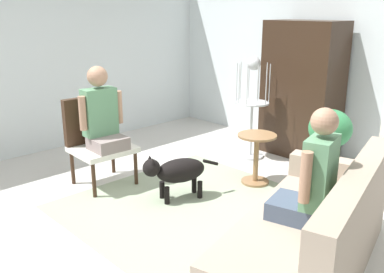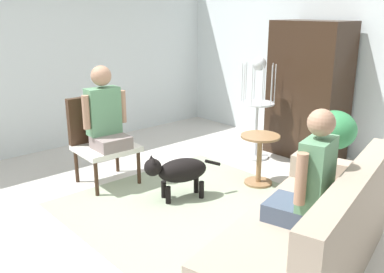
{
  "view_description": "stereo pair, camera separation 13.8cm",
  "coord_description": "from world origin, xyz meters",
  "px_view_note": "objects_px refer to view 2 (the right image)",
  "views": [
    {
      "loc": [
        2.79,
        -2.73,
        1.98
      ],
      "look_at": [
        0.09,
        -0.13,
        0.84
      ],
      "focal_mm": 39.85,
      "sensor_mm": 36.0,
      "label": 1
    },
    {
      "loc": [
        2.89,
        -2.62,
        1.98
      ],
      "look_at": [
        0.09,
        -0.13,
        0.84
      ],
      "focal_mm": 39.85,
      "sensor_mm": 36.0,
      "label": 2
    }
  ],
  "objects_px": {
    "person_on_couch": "(309,179)",
    "person_on_armchair": "(105,113)",
    "round_end_table": "(259,156)",
    "dog": "(178,171)",
    "armchair": "(100,134)",
    "bird_cage_stand": "(257,103)",
    "potted_plant": "(333,140)",
    "armoire_cabinet": "(308,91)",
    "couch": "(311,236)"
  },
  "relations": [
    {
      "from": "round_end_table",
      "to": "person_on_couch",
      "type": "bearing_deg",
      "value": -38.88
    },
    {
      "from": "armchair",
      "to": "bird_cage_stand",
      "type": "relative_size",
      "value": 0.73
    },
    {
      "from": "bird_cage_stand",
      "to": "person_on_couch",
      "type": "bearing_deg",
      "value": -41.93
    },
    {
      "from": "person_on_couch",
      "to": "armoire_cabinet",
      "type": "xyz_separation_m",
      "value": [
        -1.59,
        2.36,
        0.13
      ]
    },
    {
      "from": "couch",
      "to": "armchair",
      "type": "xyz_separation_m",
      "value": [
        -2.71,
        -0.24,
        0.26
      ]
    },
    {
      "from": "armchair",
      "to": "round_end_table",
      "type": "distance_m",
      "value": 1.86
    },
    {
      "from": "person_on_couch",
      "to": "armoire_cabinet",
      "type": "distance_m",
      "value": 2.85
    },
    {
      "from": "dog",
      "to": "bird_cage_stand",
      "type": "distance_m",
      "value": 1.72
    },
    {
      "from": "armchair",
      "to": "bird_cage_stand",
      "type": "distance_m",
      "value": 2.1
    },
    {
      "from": "dog",
      "to": "person_on_couch",
      "type": "bearing_deg",
      "value": -4.5
    },
    {
      "from": "armchair",
      "to": "round_end_table",
      "type": "height_order",
      "value": "armchair"
    },
    {
      "from": "armchair",
      "to": "bird_cage_stand",
      "type": "height_order",
      "value": "bird_cage_stand"
    },
    {
      "from": "person_on_armchair",
      "to": "dog",
      "type": "distance_m",
      "value": 1.07
    },
    {
      "from": "couch",
      "to": "person_on_couch",
      "type": "relative_size",
      "value": 2.39
    },
    {
      "from": "bird_cage_stand",
      "to": "couch",
      "type": "bearing_deg",
      "value": -40.83
    },
    {
      "from": "round_end_table",
      "to": "potted_plant",
      "type": "height_order",
      "value": "potted_plant"
    },
    {
      "from": "armchair",
      "to": "person_on_armchair",
      "type": "relative_size",
      "value": 1.09
    },
    {
      "from": "person_on_couch",
      "to": "couch",
      "type": "bearing_deg",
      "value": 47.13
    },
    {
      "from": "armchair",
      "to": "round_end_table",
      "type": "xyz_separation_m",
      "value": [
        1.33,
        1.29,
        -0.22
      ]
    },
    {
      "from": "person_on_armchair",
      "to": "armoire_cabinet",
      "type": "relative_size",
      "value": 0.5
    },
    {
      "from": "person_on_couch",
      "to": "person_on_armchair",
      "type": "xyz_separation_m",
      "value": [
        -2.52,
        -0.21,
        0.07
      ]
    },
    {
      "from": "bird_cage_stand",
      "to": "round_end_table",
      "type": "bearing_deg",
      "value": -47.67
    },
    {
      "from": "armchair",
      "to": "armoire_cabinet",
      "type": "relative_size",
      "value": 0.55
    },
    {
      "from": "person_on_armchair",
      "to": "potted_plant",
      "type": "distance_m",
      "value": 2.57
    },
    {
      "from": "armoire_cabinet",
      "to": "armchair",
      "type": "bearing_deg",
      "value": -112.96
    },
    {
      "from": "armchair",
      "to": "dog",
      "type": "bearing_deg",
      "value": 17.92
    },
    {
      "from": "potted_plant",
      "to": "armoire_cabinet",
      "type": "xyz_separation_m",
      "value": [
        -0.85,
        0.74,
        0.35
      ]
    },
    {
      "from": "potted_plant",
      "to": "dog",
      "type": "bearing_deg",
      "value": -121.51
    },
    {
      "from": "bird_cage_stand",
      "to": "potted_plant",
      "type": "distance_m",
      "value": 1.25
    },
    {
      "from": "person_on_couch",
      "to": "armoire_cabinet",
      "type": "height_order",
      "value": "armoire_cabinet"
    },
    {
      "from": "armoire_cabinet",
      "to": "round_end_table",
      "type": "bearing_deg",
      "value": -79.14
    },
    {
      "from": "couch",
      "to": "round_end_table",
      "type": "distance_m",
      "value": 1.74
    },
    {
      "from": "person_on_armchair",
      "to": "armchair",
      "type": "bearing_deg",
      "value": 177.49
    },
    {
      "from": "couch",
      "to": "potted_plant",
      "type": "distance_m",
      "value": 1.78
    },
    {
      "from": "round_end_table",
      "to": "potted_plant",
      "type": "xyz_separation_m",
      "value": [
        0.61,
        0.53,
        0.21
      ]
    },
    {
      "from": "couch",
      "to": "dog",
      "type": "relative_size",
      "value": 2.6
    },
    {
      "from": "person_on_armchair",
      "to": "couch",
      "type": "bearing_deg",
      "value": 5.45
    },
    {
      "from": "person_on_armchair",
      "to": "bird_cage_stand",
      "type": "relative_size",
      "value": 0.67
    },
    {
      "from": "bird_cage_stand",
      "to": "potted_plant",
      "type": "height_order",
      "value": "bird_cage_stand"
    },
    {
      "from": "couch",
      "to": "potted_plant",
      "type": "xyz_separation_m",
      "value": [
        -0.78,
        1.58,
        0.25
      ]
    },
    {
      "from": "round_end_table",
      "to": "dog",
      "type": "bearing_deg",
      "value": -107.86
    },
    {
      "from": "bird_cage_stand",
      "to": "potted_plant",
      "type": "xyz_separation_m",
      "value": [
        1.23,
        -0.15,
        -0.2
      ]
    },
    {
      "from": "couch",
      "to": "potted_plant",
      "type": "relative_size",
      "value": 2.36
    },
    {
      "from": "round_end_table",
      "to": "armoire_cabinet",
      "type": "distance_m",
      "value": 1.41
    },
    {
      "from": "round_end_table",
      "to": "dog",
      "type": "relative_size",
      "value": 0.73
    },
    {
      "from": "armchair",
      "to": "potted_plant",
      "type": "distance_m",
      "value": 2.66
    },
    {
      "from": "couch",
      "to": "person_on_armchair",
      "type": "distance_m",
      "value": 2.63
    },
    {
      "from": "person_on_couch",
      "to": "bird_cage_stand",
      "type": "height_order",
      "value": "bird_cage_stand"
    },
    {
      "from": "person_on_armchair",
      "to": "potted_plant",
      "type": "xyz_separation_m",
      "value": [
        1.78,
        1.83,
        -0.28
      ]
    },
    {
      "from": "armoire_cabinet",
      "to": "dog",
      "type": "bearing_deg",
      "value": -91.63
    }
  ]
}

